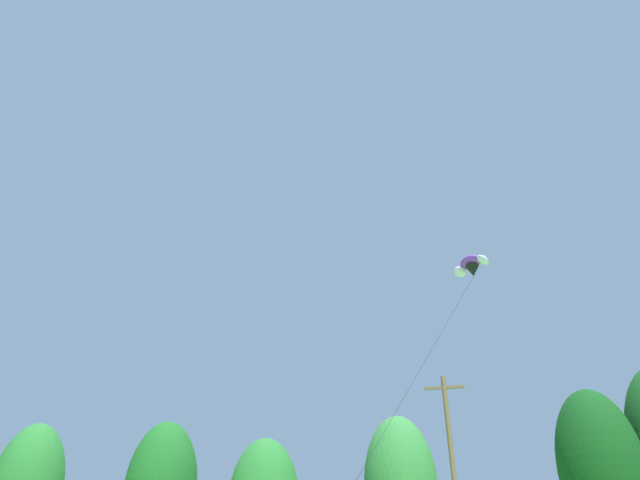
# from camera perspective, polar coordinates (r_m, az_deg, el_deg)

# --- Properties ---
(treeline_tree_f) EXTENTS (5.32, 5.32, 13.05)m
(treeline_tree_f) POSITION_cam_1_polar(r_m,az_deg,el_deg) (42.47, 26.55, -20.09)
(treeline_tree_f) COLOR #472D19
(treeline_tree_f) RESTS_ON ground_plane
(parafoil_kite_high_purple) EXTENTS (7.79, 11.61, 14.88)m
(parafoil_kite_high_purple) POSITION_cam_1_polar(r_m,az_deg,el_deg) (29.95, 14.99, -2.58)
(parafoil_kite_high_purple) COLOR purple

